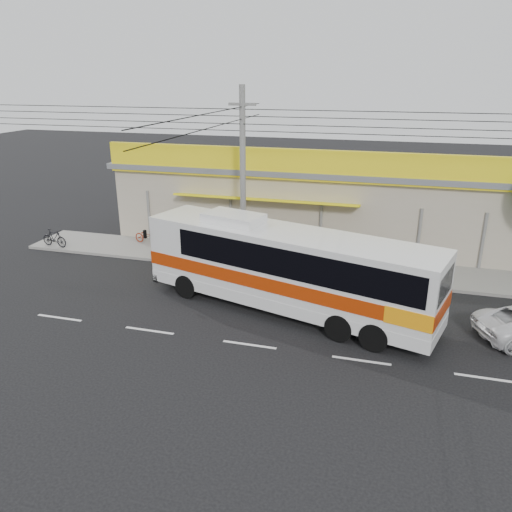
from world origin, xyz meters
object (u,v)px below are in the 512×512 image
at_px(motorbike_dark, 54,238).
at_px(utility_pole, 242,119).
at_px(motorbike_red, 147,236).
at_px(coach_bus, 291,266).

height_order(motorbike_dark, utility_pole, utility_pole).
bearing_deg(utility_pole, motorbike_dark, -176.69).
height_order(motorbike_red, utility_pole, utility_pole).
relative_size(motorbike_red, motorbike_dark, 0.98).
bearing_deg(coach_bus, motorbike_dark, -179.89).
xyz_separation_m(motorbike_dark, utility_pole, (10.88, 0.63, 6.63)).
distance_m(motorbike_red, utility_pole, 9.18).
bearing_deg(utility_pole, coach_bus, -54.49).
distance_m(motorbike_red, motorbike_dark, 5.10).
height_order(coach_bus, motorbike_red, coach_bus).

